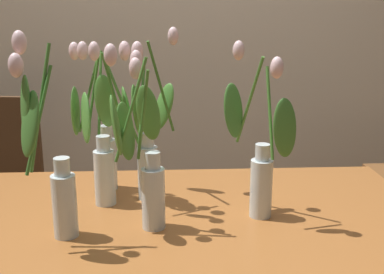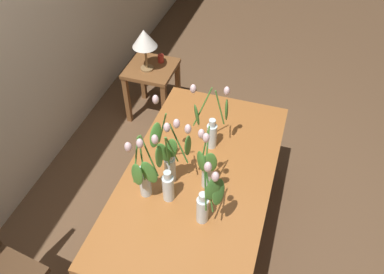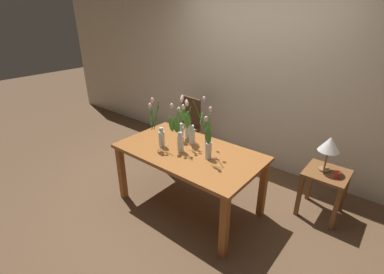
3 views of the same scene
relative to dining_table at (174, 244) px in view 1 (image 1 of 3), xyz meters
name	(u,v)px [view 1 (image 1 of 3)]	position (x,y,z in m)	size (l,w,h in m)	color
room_wall_rear	(168,10)	(0.00, 1.52, 0.70)	(9.00, 0.10, 2.70)	beige
dining_table	(174,244)	(0.00, 0.00, 0.00)	(1.60, 0.90, 0.74)	#A3602D
tulip_vase_0	(99,136)	(-0.25, 0.23, 0.29)	(0.17, 0.16, 0.52)	silver
tulip_vase_1	(151,147)	(-0.07, 0.15, 0.27)	(0.15, 0.28, 0.56)	silver
tulip_vase_2	(53,173)	(-0.32, -0.14, 0.29)	(0.13, 0.16, 0.57)	silver
tulip_vase_3	(113,151)	(-0.19, 0.12, 0.27)	(0.17, 0.14, 0.53)	silver
tulip_vase_4	(143,171)	(-0.08, -0.07, 0.27)	(0.16, 0.13, 0.53)	silver
tulip_vase_5	(260,161)	(0.26, 0.00, 0.27)	(0.21, 0.22, 0.53)	silver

